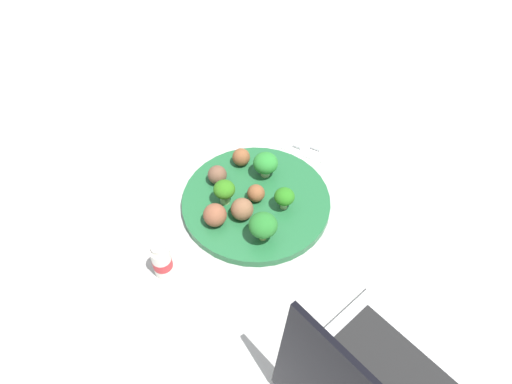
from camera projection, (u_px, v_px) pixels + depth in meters
name	position (u px, v px, depth m)	size (l,w,h in m)	color
ground_plane	(256.00, 204.00, 0.90)	(4.00, 4.00, 0.00)	#B2B2AD
plate	(256.00, 202.00, 0.89)	(0.28, 0.28, 0.02)	#236638
broccoli_floret_back_left	(263.00, 225.00, 0.80)	(0.05, 0.05, 0.06)	#AAC666
broccoli_floret_mid_left	(266.00, 163.00, 0.90)	(0.05, 0.05, 0.05)	#A1C181
broccoli_floret_far_rim	(224.00, 190.00, 0.86)	(0.04, 0.04, 0.05)	#96BA73
broccoli_floret_back_right	(284.00, 197.00, 0.85)	(0.04, 0.04, 0.05)	#A7BC7C
meatball_near_rim	(215.00, 215.00, 0.83)	(0.04, 0.04, 0.04)	brown
meatball_mid_left	(241.00, 157.00, 0.93)	(0.04, 0.04, 0.04)	brown
meatball_back_left	(218.00, 174.00, 0.90)	(0.04, 0.04, 0.04)	brown
meatball_center	(244.00, 210.00, 0.84)	(0.04, 0.04, 0.04)	brown
meatball_front_right	(255.00, 195.00, 0.87)	(0.03, 0.03, 0.03)	brown
napkin	(318.00, 131.00, 1.03)	(0.17, 0.12, 0.01)	white
fork	(324.00, 134.00, 1.02)	(0.12, 0.02, 0.01)	silver
knife	(309.00, 129.00, 1.03)	(0.15, 0.02, 0.01)	silver
yogurt_bottle	(162.00, 261.00, 0.78)	(0.03, 0.03, 0.07)	white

